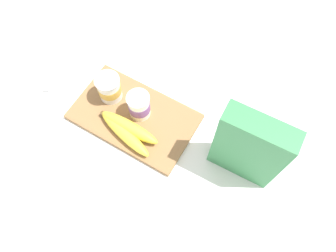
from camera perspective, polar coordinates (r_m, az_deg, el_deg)
The scene contains 7 objects.
ground_plane at distance 0.97m, azimuth -5.93°, elevation 1.43°, with size 2.40×2.40×0.00m, color white.
cutting_board at distance 0.96m, azimuth -5.98°, elevation 1.66°, with size 0.36×0.21×0.02m, color olive.
cereal_box at distance 0.81m, azimuth 14.13°, elevation -3.81°, with size 0.17×0.06×0.26m, color #38844C.
yogurt_cup_front at distance 0.96m, azimuth -10.35°, elevation 6.61°, with size 0.07×0.07×0.09m.
yogurt_cup_back at distance 0.92m, azimuth -5.13°, elevation 3.60°, with size 0.07×0.07×0.09m.
banana_bunch at distance 0.91m, azimuth -7.24°, elevation -0.75°, with size 0.20×0.08×0.04m.
spoon at distance 1.08m, azimuth -19.30°, elevation 7.29°, with size 0.05×0.13×0.01m.
Camera 1 is at (0.31, -0.32, 0.86)m, focal length 34.50 mm.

